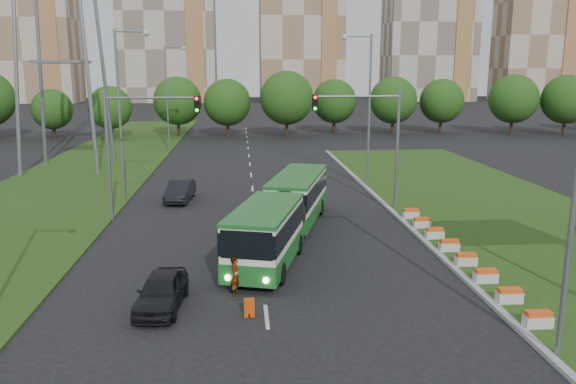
{
  "coord_description": "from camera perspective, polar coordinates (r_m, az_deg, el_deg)",
  "views": [
    {
      "loc": [
        -3.86,
        -25.94,
        9.19
      ],
      "look_at": [
        -1.29,
        4.45,
        2.6
      ],
      "focal_mm": 35.0,
      "sensor_mm": 36.0,
      "label": 1
    }
  ],
  "objects": [
    {
      "name": "apartment_tower_ceast",
      "position": [
        177.66,
        1.34,
        17.3
      ],
      "size": [
        25.0,
        15.0,
        50.0
      ],
      "primitive_type": "cube",
      "color": "#C5B39E",
      "rests_on": "ground"
    },
    {
      "name": "pedestrian",
      "position": [
        23.68,
        -5.35,
        -8.5
      ],
      "size": [
        0.59,
        0.72,
        1.69
      ],
      "primitive_type": "imported",
      "rotation": [
        0.0,
        0.0,
        1.23
      ],
      "color": "gray",
      "rests_on": "ground"
    },
    {
      "name": "car_left_far",
      "position": [
        41.17,
        -10.91,
        0.12
      ],
      "size": [
        1.98,
        4.58,
        1.47
      ],
      "primitive_type": "imported",
      "rotation": [
        0.0,
        0.0,
        -0.1
      ],
      "color": "black",
      "rests_on": "ground"
    },
    {
      "name": "tree_line",
      "position": [
        82.25,
        4.94,
        8.88
      ],
      "size": [
        120.0,
        8.0,
        9.0
      ],
      "primitive_type": null,
      "color": "#1E4512",
      "rests_on": "ground"
    },
    {
      "name": "grass_median",
      "position": [
        38.98,
        20.98,
        -2.15
      ],
      "size": [
        14.0,
        60.0,
        0.15
      ],
      "primitive_type": "cube",
      "color": "#224513",
      "rests_on": "ground"
    },
    {
      "name": "midrise_east",
      "position": [
        199.71,
        24.0,
        14.28
      ],
      "size": [
        24.0,
        14.0,
        40.0
      ],
      "primitive_type": "cube",
      "color": "#C5B39E",
      "rests_on": "ground"
    },
    {
      "name": "left_verge",
      "position": [
        53.65,
        -20.04,
        1.64
      ],
      "size": [
        12.0,
        110.0,
        0.1
      ],
      "primitive_type": "cube",
      "color": "#224513",
      "rests_on": "ground"
    },
    {
      "name": "apartment_tower_east",
      "position": [
        186.08,
        14.21,
        16.25
      ],
      "size": [
        27.0,
        15.0,
        47.0
      ],
      "primitive_type": "cube",
      "color": "#BFB5A6",
      "rests_on": "ground"
    },
    {
      "name": "street_lamps",
      "position": [
        36.09,
        -3.47,
        7.1
      ],
      "size": [
        36.0,
        60.0,
        12.0
      ],
      "primitive_type": null,
      "color": "gray",
      "rests_on": "ground"
    },
    {
      "name": "traffic_mast_median",
      "position": [
        37.17,
        8.69,
        6.12
      ],
      "size": [
        5.76,
        0.32,
        8.0
      ],
      "color": "gray",
      "rests_on": "ground"
    },
    {
      "name": "apartment_tower_cwest",
      "position": [
        178.0,
        -12.19,
        17.35
      ],
      "size": [
        28.0,
        15.0,
        52.0
      ],
      "primitive_type": "cube",
      "color": "#BFB5A6",
      "rests_on": "ground"
    },
    {
      "name": "apartment_tower_west",
      "position": [
        186.85,
        -24.89,
        15.65
      ],
      "size": [
        26.0,
        15.0,
        48.0
      ],
      "primitive_type": "cube",
      "color": "#C5B39E",
      "rests_on": "ground"
    },
    {
      "name": "shopping_trolley",
      "position": [
        21.94,
        -3.97,
        -11.65
      ],
      "size": [
        0.39,
        0.42,
        0.67
      ],
      "rotation": [
        0.0,
        0.0,
        0.07
      ],
      "color": "#D5440B",
      "rests_on": "ground"
    },
    {
      "name": "car_left_near",
      "position": [
        22.99,
        -12.73,
        -9.79
      ],
      "size": [
        2.01,
        4.25,
        1.4
      ],
      "primitive_type": "imported",
      "rotation": [
        0.0,
        0.0,
        -0.09
      ],
      "color": "black",
      "rests_on": "ground"
    },
    {
      "name": "lane_markings",
      "position": [
        46.86,
        -3.68,
        0.86
      ],
      "size": [
        0.2,
        100.0,
        0.01
      ],
      "primitive_type": null,
      "color": "beige",
      "rests_on": "ground"
    },
    {
      "name": "traffic_mast_left",
      "position": [
        35.75,
        -15.38,
        5.59
      ],
      "size": [
        5.76,
        0.32,
        8.0
      ],
      "color": "gray",
      "rests_on": "ground"
    },
    {
      "name": "ground",
      "position": [
        27.79,
        3.46,
        -7.14
      ],
      "size": [
        360.0,
        360.0,
        0.0
      ],
      "primitive_type": "plane",
      "color": "black",
      "rests_on": "ground"
    },
    {
      "name": "median_kerb",
      "position": [
        36.51,
        11.09,
        -2.47
      ],
      "size": [
        0.3,
        60.0,
        0.18
      ],
      "primitive_type": "cube",
      "color": "#9B9B9B",
      "rests_on": "ground"
    },
    {
      "name": "articulated_bus",
      "position": [
        30.81,
        -0.67,
        -2.05
      ],
      "size": [
        2.49,
        15.97,
        2.63
      ],
      "rotation": [
        0.0,
        0.0,
        -0.28
      ],
      "color": "white",
      "rests_on": "ground"
    },
    {
      "name": "flower_planters",
      "position": [
        29.08,
        16.81,
        -5.84
      ],
      "size": [
        1.1,
        15.9,
        0.6
      ],
      "primitive_type": null,
      "color": "silver",
      "rests_on": "grass_median"
    }
  ]
}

